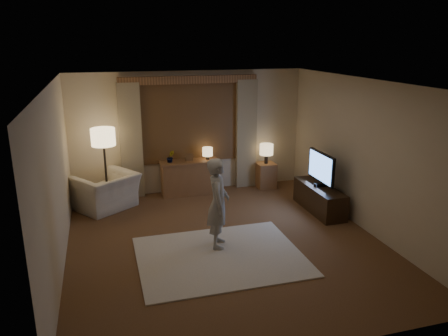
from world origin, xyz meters
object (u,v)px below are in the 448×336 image
object	(u,v)px
sideboard	(190,178)
side_table	(266,175)
armchair	(106,192)
tv_stand	(319,198)
person	(218,203)

from	to	relation	value
sideboard	side_table	xyz separation A→B (m)	(1.73, -0.05, -0.07)
sideboard	armchair	bearing A→B (deg)	-167.18
tv_stand	person	size ratio (longest dim) A/B	0.96
side_table	tv_stand	distance (m)	1.68
side_table	tv_stand	xyz separation A→B (m)	(0.49, -1.60, -0.03)
armchair	tv_stand	world-z (taller)	armchair
armchair	tv_stand	distance (m)	4.17
armchair	person	xyz separation A→B (m)	(1.68, -2.20, 0.40)
armchair	person	size ratio (longest dim) A/B	0.74
side_table	tv_stand	world-z (taller)	side_table
sideboard	armchair	distance (m)	1.80
sideboard	tv_stand	xyz separation A→B (m)	(2.22, -1.65, -0.10)
armchair	side_table	bearing A→B (deg)	150.47
armchair	person	world-z (taller)	person
sideboard	armchair	xyz separation A→B (m)	(-1.75, -0.40, 0.00)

